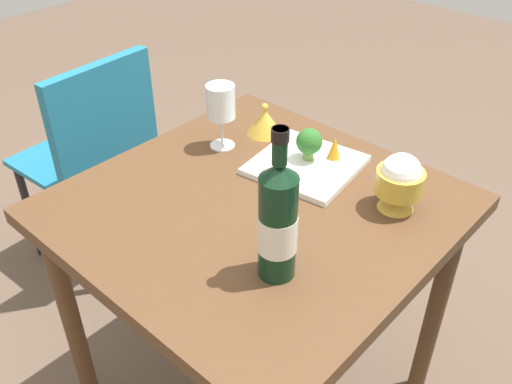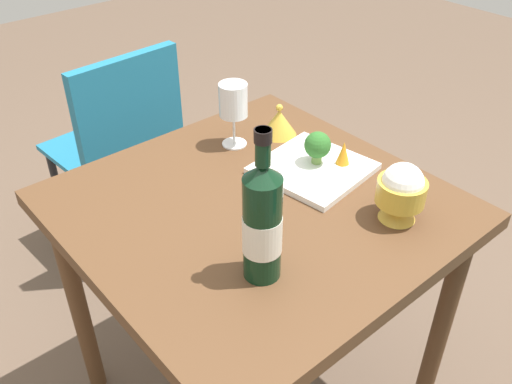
{
  "view_description": "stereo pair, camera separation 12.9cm",
  "coord_description": "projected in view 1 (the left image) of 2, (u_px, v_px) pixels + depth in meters",
  "views": [
    {
      "loc": [
        0.78,
        0.71,
        1.52
      ],
      "look_at": [
        0.0,
        0.0,
        0.77
      ],
      "focal_mm": 39.05,
      "sensor_mm": 36.0,
      "label": 1
    },
    {
      "loc": [
        0.69,
        0.8,
        1.52
      ],
      "look_at": [
        0.0,
        0.0,
        0.77
      ],
      "focal_mm": 39.05,
      "sensor_mm": 36.0,
      "label": 2
    }
  ],
  "objects": [
    {
      "name": "serving_plate",
      "position": [
        306.0,
        165.0,
        1.43
      ],
      "size": [
        0.28,
        0.28,
        0.02
      ],
      "rotation": [
        0.0,
        0.0,
        0.14
      ],
      "color": "white",
      "rests_on": "dining_table"
    },
    {
      "name": "wine_glass",
      "position": [
        221.0,
        103.0,
        1.45
      ],
      "size": [
        0.08,
        0.08,
        0.18
      ],
      "color": "white",
      "rests_on": "dining_table"
    },
    {
      "name": "broccoli_floret",
      "position": [
        309.0,
        142.0,
        1.41
      ],
      "size": [
        0.07,
        0.07,
        0.09
      ],
      "color": "#729E4C",
      "rests_on": "serving_plate"
    },
    {
      "name": "chair_by_wall",
      "position": [
        96.0,
        146.0,
        1.94
      ],
      "size": [
        0.42,
        0.42,
        0.85
      ],
      "rotation": [
        0.0,
        0.0,
        3.2
      ],
      "color": "teal",
      "rests_on": "ground_plane"
    },
    {
      "name": "dining_table",
      "position": [
        256.0,
        233.0,
        1.37
      ],
      "size": [
        0.83,
        0.83,
        0.74
      ],
      "color": "brown",
      "rests_on": "ground_plane"
    },
    {
      "name": "wine_bottle",
      "position": [
        278.0,
        222.0,
        1.04
      ],
      "size": [
        0.08,
        0.08,
        0.33
      ],
      "color": "black",
      "rests_on": "dining_table"
    },
    {
      "name": "rice_bowl_lid",
      "position": [
        265.0,
        121.0,
        1.56
      ],
      "size": [
        0.1,
        0.1,
        0.09
      ],
      "color": "gold",
      "rests_on": "dining_table"
    },
    {
      "name": "carrot_garnish_left",
      "position": [
        334.0,
        148.0,
        1.42
      ],
      "size": [
        0.03,
        0.03,
        0.06
      ],
      "color": "orange",
      "rests_on": "serving_plate"
    },
    {
      "name": "rice_bowl",
      "position": [
        400.0,
        181.0,
        1.25
      ],
      "size": [
        0.11,
        0.11,
        0.14
      ],
      "color": "gold",
      "rests_on": "dining_table"
    }
  ]
}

